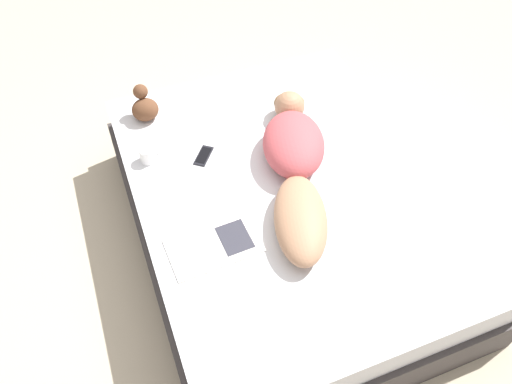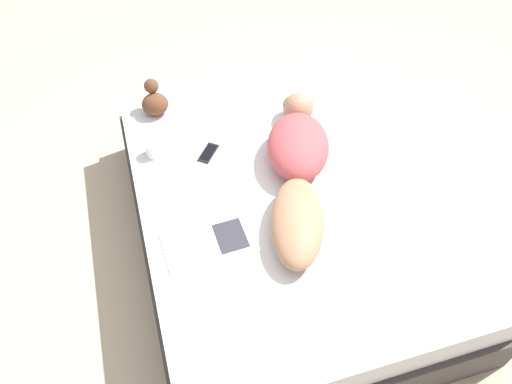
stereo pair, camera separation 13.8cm
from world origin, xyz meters
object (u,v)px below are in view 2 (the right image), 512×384
(cell_phone, at_px, (208,153))
(coffee_mug, at_px, (153,148))
(open_magazine, at_px, (210,242))
(person, at_px, (298,164))

(cell_phone, bearing_deg, coffee_mug, -157.41)
(open_magazine, xyz_separation_m, coffee_mug, (-0.17, 0.70, 0.04))
(person, height_order, coffee_mug, person)
(open_magazine, distance_m, coffee_mug, 0.72)
(open_magazine, distance_m, cell_phone, 0.63)
(coffee_mug, xyz_separation_m, cell_phone, (0.30, -0.08, -0.04))
(open_magazine, relative_size, coffee_mug, 3.81)
(coffee_mug, bearing_deg, cell_phone, -15.21)
(person, xyz_separation_m, open_magazine, (-0.57, -0.31, -0.09))
(coffee_mug, height_order, cell_phone, coffee_mug)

